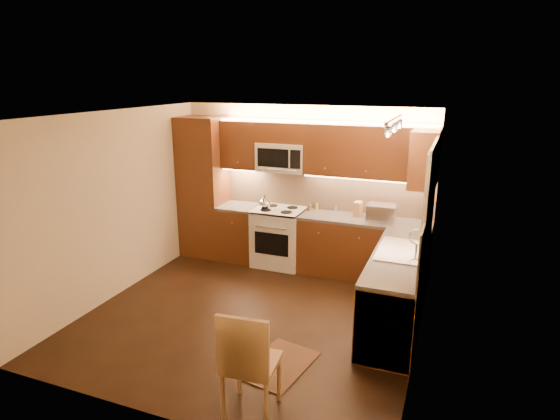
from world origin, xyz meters
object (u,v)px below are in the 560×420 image
at_px(toaster_oven, 381,213).
at_px(soap_bottle, 424,238).
at_px(stove, 279,237).
at_px(sink, 401,245).
at_px(dining_chair, 251,360).
at_px(microwave, 282,157).
at_px(kettle, 264,202).
at_px(knife_block, 358,209).

distance_m(toaster_oven, soap_bottle, 1.09).
height_order(stove, sink, sink).
bearing_deg(dining_chair, soap_bottle, 58.18).
height_order(microwave, kettle, microwave).
height_order(microwave, dining_chair, microwave).
bearing_deg(sink, toaster_oven, 110.22).
bearing_deg(toaster_oven, soap_bottle, -53.56).
height_order(toaster_oven, knife_block, toaster_oven).
bearing_deg(microwave, soap_bottle, -23.74).
xyz_separation_m(stove, toaster_oven, (1.58, 0.02, 0.56)).
distance_m(toaster_oven, knife_block, 0.39).
bearing_deg(stove, kettle, -162.46).
height_order(kettle, knife_block, kettle).
height_order(microwave, sink, microwave).
relative_size(knife_block, dining_chair, 0.21).
height_order(sink, knife_block, knife_block).
height_order(soap_bottle, dining_chair, soap_bottle).
bearing_deg(dining_chair, microwave, 101.19).
bearing_deg(knife_block, sink, -50.91).
height_order(stove, toaster_oven, toaster_oven).
relative_size(stove, sink, 1.07).
distance_m(knife_block, soap_bottle, 1.43).
distance_m(stove, knife_block, 1.33).
height_order(kettle, dining_chair, kettle).
xyz_separation_m(microwave, soap_bottle, (2.24, -0.99, -0.72)).
distance_m(microwave, kettle, 0.75).
bearing_deg(knife_block, kettle, -164.28).
xyz_separation_m(stove, soap_bottle, (2.24, -0.85, 0.54)).
bearing_deg(kettle, stove, 5.63).
bearing_deg(stove, microwave, 90.00).
bearing_deg(soap_bottle, dining_chair, -124.12).
distance_m(kettle, soap_bottle, 2.58).
relative_size(stove, knife_block, 4.23).
bearing_deg(soap_bottle, toaster_oven, 119.57).
bearing_deg(soap_bottle, knife_block, 128.36).
relative_size(stove, microwave, 1.21).
height_order(stove, kettle, kettle).
relative_size(sink, dining_chair, 0.83).
relative_size(toaster_oven, soap_bottle, 2.01).
xyz_separation_m(microwave, kettle, (-0.22, -0.20, -0.69)).
xyz_separation_m(stove, microwave, (0.00, 0.14, 1.26)).
bearing_deg(stove, dining_chair, -72.80).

